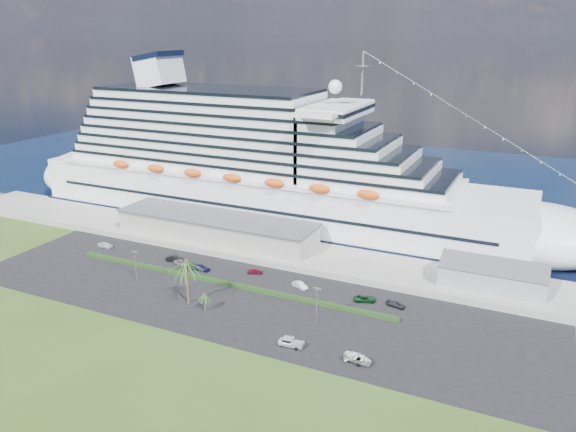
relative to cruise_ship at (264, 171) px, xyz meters
The scene contains 22 objects.
ground 69.56m from the cruise_ship, 71.40° to the right, with size 420.00×420.00×0.00m, color #324918.
asphalt_lot 59.58m from the cruise_ship, 67.89° to the right, with size 140.00×38.00×0.12m, color black.
wharf 35.90m from the cruise_ship, 48.10° to the right, with size 240.00×20.00×1.80m, color gray.
water 71.40m from the cruise_ship, 71.93° to the left, with size 420.00×160.00×0.02m, color #0A1B31.
cruise_ship is the anchor object (origin of this frame).
terminal_building 26.92m from the cruise_ship, 98.22° to the right, with size 61.00×15.00×6.30m.
port_shed 78.32m from the cruise_ship, 18.08° to the right, with size 24.00×12.31×7.37m.
hedge 52.41m from the cruise_ship, 74.26° to the right, with size 88.00×1.10×0.90m, color black.
lamp_post_left 57.50m from the cruise_ship, 96.59° to the right, with size 1.60×0.35×8.27m.
lamp_post_right 70.64m from the cruise_ship, 53.44° to the right, with size 1.60×0.35×8.27m.
palm_tall 61.56m from the cruise_ship, 79.12° to the right, with size 8.82×8.82×11.13m.
palm_short 65.13m from the cruise_ship, 74.52° to the right, with size 3.53×3.53×4.56m.
parked_car_0 53.46m from the cruise_ship, 125.99° to the right, with size 1.82×4.52×1.54m, color silver.
parked_car_1 44.51m from the cruise_ship, 98.25° to the right, with size 1.65×4.74×1.56m, color black.
parked_car_2 45.51m from the cruise_ship, 93.73° to the right, with size 2.18×4.72×1.31m, color #92969A.
parked_car_3 46.19m from the cruise_ship, 85.03° to the right, with size 2.02×4.98×1.44m, color #171242.
parked_car_4 45.63m from the cruise_ship, 65.82° to the right, with size 1.53×3.80×1.29m, color maroon.
parked_car_5 54.60m from the cruise_ship, 53.16° to the right, with size 1.53×4.38×1.44m, color silver.
parked_car_6 65.59m from the cruise_ship, 41.29° to the right, with size 2.31×5.01×1.39m, color #0E3819.
parked_car_7 70.78m from the cruise_ship, 37.14° to the right, with size 1.77×4.35×1.26m, color black.
pickup_truck 79.73m from the cruise_ship, 58.81° to the right, with size 5.15×2.20×1.78m.
boat_trailer 87.50m from the cruise_ship, 50.92° to the right, with size 6.55×4.62×1.83m.
Camera 1 is at (59.65, -90.79, 59.48)m, focal length 35.00 mm.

